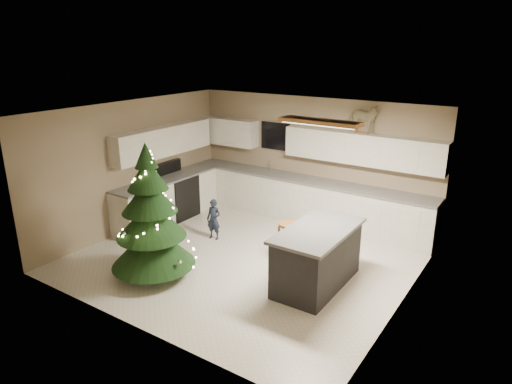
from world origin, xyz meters
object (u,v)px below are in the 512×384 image
Objects in this scene: christmas_tree at (151,223)px; island at (317,257)px; toddler at (214,219)px; rocking_horse at (363,118)px; bar_stool at (289,232)px.

island is at bearing 26.99° from christmas_tree.
christmas_tree is 2.79× the size of toddler.
island is 3.06m from rocking_horse.
toddler is (-2.46, 0.50, -0.08)m from island.
rocking_horse is at bearing 76.41° from bar_stool.
rocking_horse is at bearing 35.14° from toddler.
island is 0.76× the size of christmas_tree.
toddler is (-1.66, -0.01, -0.12)m from bar_stool.
christmas_tree is at bearing -132.34° from bar_stool.
christmas_tree reaches higher than bar_stool.
rocking_horse reaches higher than toddler.
christmas_tree is (-1.56, -1.71, 0.40)m from bar_stool.
bar_stool is 0.31× the size of christmas_tree.
bar_stool is at bearing 147.31° from island.
christmas_tree reaches higher than toddler.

